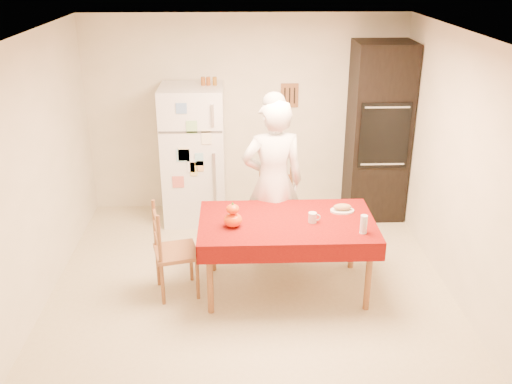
{
  "coord_description": "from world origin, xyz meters",
  "views": [
    {
      "loc": [
        -0.13,
        -4.79,
        3.16
      ],
      "look_at": [
        0.06,
        0.2,
        1.05
      ],
      "focal_mm": 40.0,
      "sensor_mm": 36.0,
      "label": 1
    }
  ],
  "objects_px": {
    "coffee_mug": "(312,218)",
    "refrigerator": "(194,155)",
    "oven_cabinet": "(378,132)",
    "dining_table": "(287,227)",
    "chair_left": "(169,248)",
    "pumpkin_lower": "(233,220)",
    "wine_glass": "(364,224)",
    "seated_woman": "(273,183)",
    "chair_far": "(279,209)",
    "bread_plate": "(342,211)"
  },
  "relations": [
    {
      "from": "oven_cabinet",
      "to": "bread_plate",
      "type": "height_order",
      "value": "oven_cabinet"
    },
    {
      "from": "seated_woman",
      "to": "coffee_mug",
      "type": "xyz_separation_m",
      "value": [
        0.34,
        -0.65,
        -0.1
      ]
    },
    {
      "from": "seated_woman",
      "to": "pumpkin_lower",
      "type": "xyz_separation_m",
      "value": [
        -0.42,
        -0.71,
        -0.08
      ]
    },
    {
      "from": "chair_far",
      "to": "coffee_mug",
      "type": "relative_size",
      "value": 9.5
    },
    {
      "from": "pumpkin_lower",
      "to": "oven_cabinet",
      "type": "bearing_deg",
      "value": 46.14
    },
    {
      "from": "chair_far",
      "to": "seated_woman",
      "type": "xyz_separation_m",
      "value": [
        -0.09,
        -0.22,
        0.4
      ]
    },
    {
      "from": "seated_woman",
      "to": "coffee_mug",
      "type": "relative_size",
      "value": 18.25
    },
    {
      "from": "coffee_mug",
      "to": "wine_glass",
      "type": "height_order",
      "value": "wine_glass"
    },
    {
      "from": "oven_cabinet",
      "to": "pumpkin_lower",
      "type": "relative_size",
      "value": 12.38
    },
    {
      "from": "oven_cabinet",
      "to": "pumpkin_lower",
      "type": "bearing_deg",
      "value": -133.86
    },
    {
      "from": "coffee_mug",
      "to": "wine_glass",
      "type": "xyz_separation_m",
      "value": [
        0.44,
        -0.24,
        0.04
      ]
    },
    {
      "from": "oven_cabinet",
      "to": "wine_glass",
      "type": "xyz_separation_m",
      "value": [
        -0.6,
        -2.05,
        -0.25
      ]
    },
    {
      "from": "bread_plate",
      "to": "chair_left",
      "type": "bearing_deg",
      "value": -172.43
    },
    {
      "from": "oven_cabinet",
      "to": "coffee_mug",
      "type": "height_order",
      "value": "oven_cabinet"
    },
    {
      "from": "bread_plate",
      "to": "dining_table",
      "type": "bearing_deg",
      "value": -161.57
    },
    {
      "from": "chair_left",
      "to": "pumpkin_lower",
      "type": "height_order",
      "value": "chair_left"
    },
    {
      "from": "chair_far",
      "to": "oven_cabinet",
      "type": "bearing_deg",
      "value": 20.8
    },
    {
      "from": "wine_glass",
      "to": "bread_plate",
      "type": "distance_m",
      "value": 0.49
    },
    {
      "from": "dining_table",
      "to": "chair_far",
      "type": "bearing_deg",
      "value": 90.84
    },
    {
      "from": "coffee_mug",
      "to": "seated_woman",
      "type": "bearing_deg",
      "value": 117.69
    },
    {
      "from": "refrigerator",
      "to": "dining_table",
      "type": "height_order",
      "value": "refrigerator"
    },
    {
      "from": "seated_woman",
      "to": "dining_table",
      "type": "bearing_deg",
      "value": 91.26
    },
    {
      "from": "refrigerator",
      "to": "chair_left",
      "type": "xyz_separation_m",
      "value": [
        -0.14,
        -1.76,
        -0.34
      ]
    },
    {
      "from": "dining_table",
      "to": "coffee_mug",
      "type": "bearing_deg",
      "value": -10.71
    },
    {
      "from": "refrigerator",
      "to": "chair_far",
      "type": "bearing_deg",
      "value": -42.16
    },
    {
      "from": "refrigerator",
      "to": "pumpkin_lower",
      "type": "height_order",
      "value": "refrigerator"
    },
    {
      "from": "seated_woman",
      "to": "bread_plate",
      "type": "relative_size",
      "value": 7.6
    },
    {
      "from": "chair_left",
      "to": "wine_glass",
      "type": "height_order",
      "value": "chair_left"
    },
    {
      "from": "oven_cabinet",
      "to": "wine_glass",
      "type": "relative_size",
      "value": 12.5
    },
    {
      "from": "chair_left",
      "to": "seated_woman",
      "type": "relative_size",
      "value": 0.52
    },
    {
      "from": "refrigerator",
      "to": "coffee_mug",
      "type": "xyz_separation_m",
      "value": [
        1.24,
        -1.76,
        -0.04
      ]
    },
    {
      "from": "dining_table",
      "to": "seated_woman",
      "type": "height_order",
      "value": "seated_woman"
    },
    {
      "from": "chair_left",
      "to": "seated_woman",
      "type": "distance_m",
      "value": 1.29
    },
    {
      "from": "refrigerator",
      "to": "chair_far",
      "type": "xyz_separation_m",
      "value": [
        0.99,
        -0.9,
        -0.34
      ]
    },
    {
      "from": "oven_cabinet",
      "to": "bread_plate",
      "type": "bearing_deg",
      "value": -114.13
    },
    {
      "from": "chair_left",
      "to": "bread_plate",
      "type": "xyz_separation_m",
      "value": [
        1.72,
        0.23,
        0.26
      ]
    },
    {
      "from": "wine_glass",
      "to": "bread_plate",
      "type": "xyz_separation_m",
      "value": [
        -0.11,
        0.47,
        -0.08
      ]
    },
    {
      "from": "coffee_mug",
      "to": "refrigerator",
      "type": "bearing_deg",
      "value": 125.19
    },
    {
      "from": "refrigerator",
      "to": "coffee_mug",
      "type": "bearing_deg",
      "value": -54.81
    },
    {
      "from": "pumpkin_lower",
      "to": "wine_glass",
      "type": "distance_m",
      "value": 1.22
    },
    {
      "from": "refrigerator",
      "to": "oven_cabinet",
      "type": "height_order",
      "value": "oven_cabinet"
    },
    {
      "from": "bread_plate",
      "to": "seated_woman",
      "type": "bearing_deg",
      "value": 148.5
    },
    {
      "from": "refrigerator",
      "to": "wine_glass",
      "type": "height_order",
      "value": "refrigerator"
    },
    {
      "from": "oven_cabinet",
      "to": "pumpkin_lower",
      "type": "xyz_separation_m",
      "value": [
        -1.8,
        -1.87,
        -0.27
      ]
    },
    {
      "from": "coffee_mug",
      "to": "dining_table",
      "type": "bearing_deg",
      "value": 169.29
    },
    {
      "from": "oven_cabinet",
      "to": "pumpkin_lower",
      "type": "height_order",
      "value": "oven_cabinet"
    },
    {
      "from": "wine_glass",
      "to": "dining_table",
      "type": "bearing_deg",
      "value": 157.34
    },
    {
      "from": "oven_cabinet",
      "to": "dining_table",
      "type": "distance_m",
      "value": 2.22
    },
    {
      "from": "oven_cabinet",
      "to": "chair_far",
      "type": "distance_m",
      "value": 1.7
    },
    {
      "from": "chair_left",
      "to": "wine_glass",
      "type": "bearing_deg",
      "value": -111.72
    }
  ]
}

